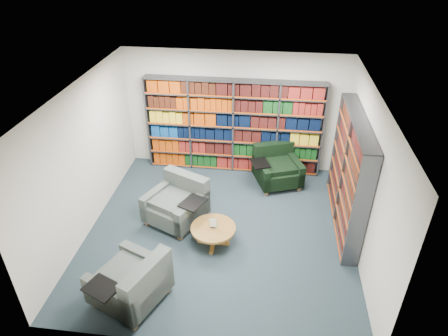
# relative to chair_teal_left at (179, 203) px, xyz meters

# --- Properties ---
(room_shell) EXTENTS (5.02, 5.02, 2.82)m
(room_shell) POSITION_rel_chair_teal_left_xyz_m (0.86, -0.28, 1.04)
(room_shell) COLOR black
(room_shell) RESTS_ON ground
(bookshelf_back) EXTENTS (4.00, 0.28, 2.20)m
(bookshelf_back) POSITION_rel_chair_teal_left_xyz_m (0.86, 2.06, 0.74)
(bookshelf_back) COLOR #47494F
(bookshelf_back) RESTS_ON ground
(bookshelf_right) EXTENTS (0.28, 2.50, 2.20)m
(bookshelf_right) POSITION_rel_chair_teal_left_xyz_m (3.20, 0.32, 0.74)
(bookshelf_right) COLOR #47494F
(bookshelf_right) RESTS_ON ground
(chair_teal_left) EXTENTS (1.33, 1.31, 0.90)m
(chair_teal_left) POSITION_rel_chair_teal_left_xyz_m (0.00, 0.00, 0.00)
(chair_teal_left) COLOR #062036
(chair_teal_left) RESTS_ON ground
(chair_green_right) EXTENTS (1.24, 1.20, 0.85)m
(chair_green_right) POSITION_rel_chair_teal_left_xyz_m (1.89, 1.60, -0.02)
(chair_green_right) COLOR black
(chair_green_right) RESTS_ON ground
(chair_teal_front) EXTENTS (1.28, 1.31, 0.89)m
(chair_teal_front) POSITION_rel_chair_teal_left_xyz_m (-0.22, -2.12, -0.00)
(chair_teal_front) COLOR #062036
(chair_teal_front) RESTS_ON ground
(coffee_table) EXTENTS (0.82, 0.82, 0.58)m
(coffee_table) POSITION_rel_chair_teal_left_xyz_m (0.79, -0.67, -0.05)
(coffee_table) COLOR #955D34
(coffee_table) RESTS_ON ground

